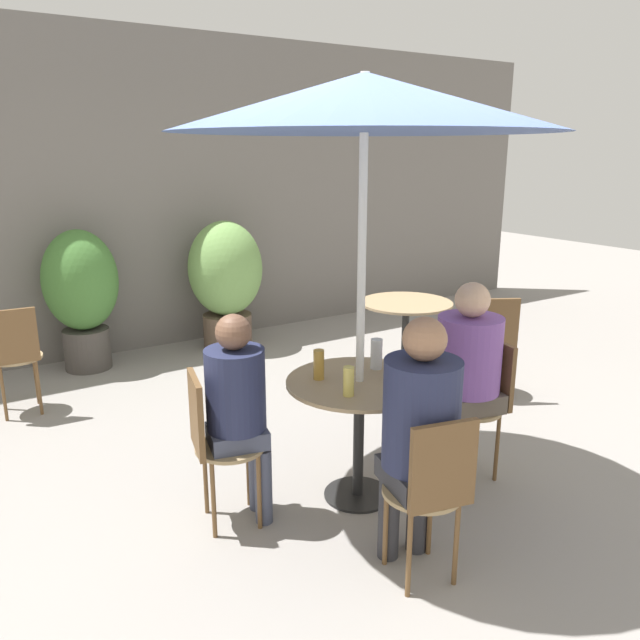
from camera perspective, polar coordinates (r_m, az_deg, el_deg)
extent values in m
plane|color=gray|center=(3.69, 2.14, -15.97)|extent=(20.00, 20.00, 0.00)
cube|color=slate|center=(6.26, -16.05, 10.94)|extent=(10.00, 0.06, 3.00)
cylinder|color=black|center=(3.72, 3.45, -15.61)|extent=(0.38, 0.38, 0.01)
cylinder|color=black|center=(3.56, 3.54, -10.89)|extent=(0.06, 0.06, 0.67)
cylinder|color=#997F5B|center=(3.42, 3.64, -5.71)|extent=(0.81, 0.81, 0.02)
cylinder|color=black|center=(5.40, 7.64, -5.53)|extent=(0.38, 0.38, 0.01)
cylinder|color=black|center=(5.29, 7.77, -2.07)|extent=(0.06, 0.06, 0.67)
cylinder|color=#997F5B|center=(5.20, 7.90, 1.56)|extent=(0.76, 0.76, 0.02)
cylinder|color=#997F56|center=(3.33, -8.22, -11.40)|extent=(0.36, 0.36, 0.02)
cylinder|color=brown|center=(3.52, -10.43, -14.01)|extent=(0.02, 0.02, 0.42)
cylinder|color=brown|center=(3.31, -9.71, -15.94)|extent=(0.02, 0.02, 0.42)
cylinder|color=brown|center=(3.55, -6.56, -13.51)|extent=(0.02, 0.02, 0.42)
cylinder|color=brown|center=(3.35, -5.59, -15.38)|extent=(0.02, 0.02, 0.42)
cube|color=brown|center=(3.22, -11.25, -8.44)|extent=(0.10, 0.31, 0.40)
cylinder|color=#997F56|center=(2.95, 9.32, -15.22)|extent=(0.36, 0.36, 0.02)
cylinder|color=brown|center=(2.93, 8.15, -20.49)|extent=(0.02, 0.02, 0.42)
cylinder|color=brown|center=(3.03, 12.34, -19.35)|extent=(0.02, 0.02, 0.42)
cylinder|color=brown|center=(3.10, 6.02, -18.16)|extent=(0.02, 0.02, 0.42)
cylinder|color=brown|center=(3.20, 10.02, -17.20)|extent=(0.02, 0.02, 0.42)
cube|color=brown|center=(2.72, 11.21, -13.03)|extent=(0.31, 0.10, 0.40)
cylinder|color=#997F56|center=(3.84, 13.64, -7.89)|extent=(0.36, 0.36, 0.02)
cylinder|color=brown|center=(3.91, 15.87, -11.20)|extent=(0.02, 0.02, 0.42)
cylinder|color=brown|center=(4.08, 13.94, -9.87)|extent=(0.02, 0.02, 0.42)
cylinder|color=brown|center=(3.79, 12.89, -11.89)|extent=(0.02, 0.02, 0.42)
cylinder|color=brown|center=(3.97, 11.04, -10.48)|extent=(0.02, 0.02, 0.42)
cube|color=brown|center=(3.86, 15.88, -4.65)|extent=(0.10, 0.31, 0.40)
cylinder|color=#997F56|center=(5.13, -26.01, -3.12)|extent=(0.36, 0.36, 0.02)
cylinder|color=brown|center=(5.08, -26.96, -6.04)|extent=(0.02, 0.02, 0.42)
cylinder|color=brown|center=(5.09, -24.31, -5.69)|extent=(0.02, 0.02, 0.42)
cylinder|color=brown|center=(5.31, -27.08, -5.19)|extent=(0.02, 0.02, 0.42)
cylinder|color=brown|center=(5.31, -24.54, -4.85)|extent=(0.02, 0.02, 0.42)
cube|color=brown|center=(4.91, -26.17, -1.37)|extent=(0.31, 0.05, 0.40)
cylinder|color=#997F56|center=(5.12, 15.23, -2.10)|extent=(0.36, 0.36, 0.02)
cylinder|color=brown|center=(5.05, 14.21, -4.93)|extent=(0.02, 0.02, 0.42)
cylinder|color=brown|center=(5.12, 16.74, -4.80)|extent=(0.02, 0.02, 0.42)
cylinder|color=brown|center=(5.26, 13.43, -4.05)|extent=(0.02, 0.02, 0.42)
cylinder|color=brown|center=(5.33, 15.86, -3.94)|extent=(0.02, 0.02, 0.42)
cube|color=brown|center=(4.92, 16.01, -0.35)|extent=(0.29, 0.17, 0.40)
cylinder|color=#42475B|center=(3.40, -5.19, -14.89)|extent=(0.09, 0.09, 0.42)
cylinder|color=#42475B|center=(3.52, -5.77, -13.81)|extent=(0.09, 0.09, 0.42)
cube|color=#42475B|center=(3.31, -7.57, -10.44)|extent=(0.34, 0.32, 0.09)
cylinder|color=#232847|center=(3.21, -7.73, -6.29)|extent=(0.31, 0.31, 0.42)
sphere|color=brown|center=(3.11, -7.93, -1.09)|extent=(0.18, 0.18, 0.18)
cylinder|color=#2D2D33|center=(3.22, 8.90, -16.94)|extent=(0.10, 0.10, 0.42)
cylinder|color=#2D2D33|center=(3.16, 6.31, -17.54)|extent=(0.10, 0.10, 0.42)
cube|color=#2D2D33|center=(2.95, 8.99, -13.83)|extent=(0.36, 0.38, 0.10)
cylinder|color=#232847|center=(2.81, 9.25, -8.47)|extent=(0.34, 0.34, 0.50)
sphere|color=#9E7051|center=(2.69, 9.56, -1.72)|extent=(0.19, 0.19, 0.19)
cylinder|color=brown|center=(3.91, 10.49, -10.85)|extent=(0.11, 0.11, 0.42)
cylinder|color=brown|center=(3.78, 11.79, -11.88)|extent=(0.11, 0.11, 0.42)
cube|color=brown|center=(3.80, 13.20, -7.07)|extent=(0.42, 0.39, 0.11)
cylinder|color=#7A4C9E|center=(3.70, 13.46, -3.06)|extent=(0.38, 0.38, 0.45)
sphere|color=#DBAD89|center=(3.62, 13.77, 1.81)|extent=(0.20, 0.20, 0.20)
cylinder|color=#DBC65B|center=(3.19, 2.63, -5.62)|extent=(0.06, 0.06, 0.15)
cylinder|color=#B28433|center=(3.42, 7.40, -4.33)|extent=(0.06, 0.06, 0.14)
cylinder|color=silver|center=(3.58, 5.19, -3.10)|extent=(0.07, 0.07, 0.18)
cylinder|color=#B28433|center=(3.40, -0.11, -4.10)|extent=(0.06, 0.06, 0.17)
cylinder|color=#47423D|center=(6.00, -20.50, -2.46)|extent=(0.40, 0.40, 0.37)
ellipsoid|color=#427533|center=(5.85, -21.07, 3.41)|extent=(0.64, 0.64, 0.89)
cylinder|color=brown|center=(6.30, -8.43, -0.94)|extent=(0.48, 0.48, 0.33)
ellipsoid|color=#709E51|center=(6.16, -8.66, 4.68)|extent=(0.72, 0.72, 0.92)
cylinder|color=silver|center=(3.28, 3.77, 1.57)|extent=(0.04, 0.04, 2.28)
cone|color=#3D5184|center=(3.20, 4.10, 19.23)|extent=(1.94, 1.94, 0.28)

